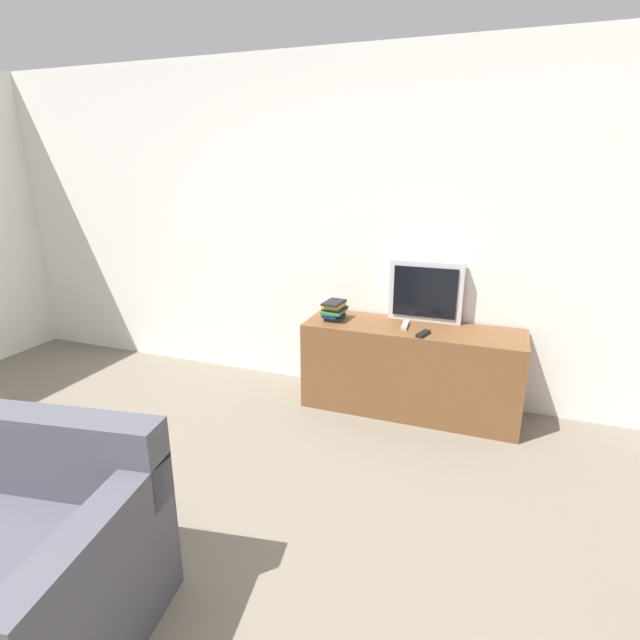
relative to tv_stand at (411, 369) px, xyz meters
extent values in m
cube|color=white|center=(-0.85, 0.29, 0.97)|extent=(9.00, 0.06, 2.60)
cube|color=brown|center=(0.00, 0.00, 0.00)|extent=(1.58, 0.49, 0.66)
cube|color=silver|center=(0.05, 0.20, 0.56)|extent=(0.54, 0.08, 0.45)
cube|color=black|center=(0.05, 0.16, 0.56)|extent=(0.46, 0.01, 0.37)
cube|color=#474751|center=(-0.63, -2.42, 0.00)|extent=(0.27, 0.87, 0.67)
cube|color=black|center=(-0.60, -0.02, 0.35)|extent=(0.13, 0.19, 0.03)
cube|color=#23478E|center=(-0.61, -0.03, 0.38)|extent=(0.12, 0.20, 0.03)
cube|color=#2D753D|center=(-0.60, -0.03, 0.40)|extent=(0.15, 0.22, 0.02)
cube|color=black|center=(-0.59, -0.02, 0.42)|extent=(0.16, 0.19, 0.02)
cube|color=gold|center=(-0.61, -0.02, 0.44)|extent=(0.15, 0.18, 0.03)
cube|color=black|center=(-0.60, -0.04, 0.47)|extent=(0.14, 0.21, 0.02)
cube|color=#B7B7B7|center=(-0.06, 0.00, 0.34)|extent=(0.05, 0.19, 0.02)
cube|color=black|center=(0.10, -0.16, 0.34)|extent=(0.09, 0.15, 0.02)
camera|label=1|loc=(0.58, -3.45, 1.47)|focal=28.00mm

